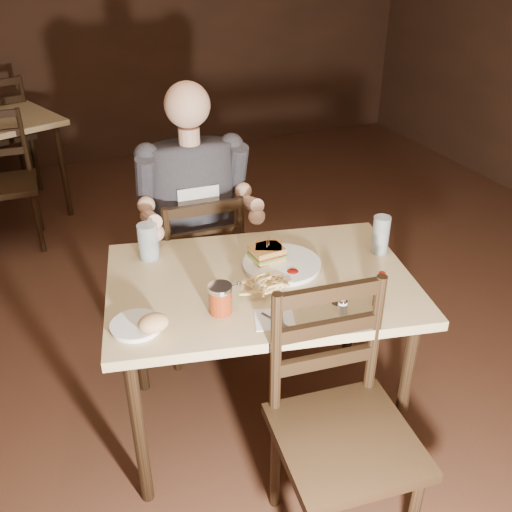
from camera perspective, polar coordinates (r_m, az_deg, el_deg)
name	(u,v)px	position (r m, az deg, el deg)	size (l,w,h in m)	color
room_shell	(250,101)	(2.26, -0.65, 15.24)	(7.00, 7.00, 7.00)	black
main_table	(261,297)	(2.30, 0.47, -4.08)	(1.33, 1.02, 0.77)	tan
chair_far	(197,270)	(2.92, -5.95, -1.44)	(0.42, 0.46, 0.92)	black
chair_near	(346,440)	(2.02, 8.96, -17.70)	(0.45, 0.49, 0.98)	black
bg_chair_far	(0,134)	(5.30, -24.21, 11.03)	(0.45, 0.49, 0.97)	black
bg_chair_near	(4,185)	(4.26, -23.88, 6.51)	(0.42, 0.47, 0.92)	black
diner	(194,186)	(2.66, -6.21, 6.96)	(0.54, 0.42, 0.93)	#353339
dinner_plate	(282,265)	(2.33, 2.58, -0.93)	(0.31, 0.31, 0.02)	white
sandwich_left	(269,248)	(2.34, 1.28, 0.81)	(0.11, 0.09, 0.10)	#C38A49
sandwich_right	(267,249)	(2.32, 1.09, 0.74)	(0.13, 0.10, 0.11)	#C38A49
fries_pile	(264,283)	(2.16, 0.76, -2.76)	(0.24, 0.17, 0.04)	#E6BE6C
ketchup_dollop	(293,271)	(2.26, 3.69, -1.54)	(0.05, 0.05, 0.01)	maroon
glass_left	(148,242)	(2.40, -10.72, 1.41)	(0.08, 0.08, 0.15)	silver
glass_right	(381,235)	(2.46, 12.36, 2.09)	(0.07, 0.07, 0.16)	silver
hot_sauce	(380,289)	(2.11, 12.31, -3.26)	(0.04, 0.04, 0.14)	maroon
salt_shaker	(343,307)	(2.06, 8.65, -5.06)	(0.03, 0.03, 0.06)	white
pepper_shaker	(337,295)	(2.12, 8.11, -3.91)	(0.04, 0.04, 0.07)	#38332D
syrup_dispenser	(220,299)	(2.04, -3.58, -4.32)	(0.09, 0.09, 0.11)	maroon
napkin	(275,319)	(2.03, 1.86, -6.34)	(0.14, 0.13, 0.00)	white
knife	(282,324)	(2.00, 2.60, -6.84)	(0.01, 0.19, 0.00)	silver
fork	(281,318)	(2.03, 2.55, -6.25)	(0.01, 0.15, 0.00)	silver
side_plate	(136,326)	(2.03, -11.86, -6.89)	(0.18, 0.18, 0.01)	white
bread_roll	(153,323)	(1.97, -10.24, -6.60)	(0.11, 0.09, 0.06)	tan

